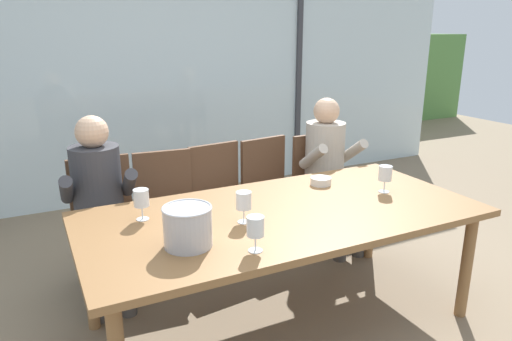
{
  "coord_description": "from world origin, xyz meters",
  "views": [
    {
      "loc": [
        -1.27,
        -2.2,
        1.74
      ],
      "look_at": [
        0.0,
        0.35,
        0.88
      ],
      "focal_mm": 33.04,
      "sensor_mm": 36.0,
      "label": 1
    }
  ],
  "objects_px": {
    "chair_near_curtain": "(105,212)",
    "wine_glass_by_left_taster": "(244,202)",
    "person_beige_jumper": "(330,163)",
    "wine_glass_by_right_taster": "(385,174)",
    "chair_left_of_center": "(167,204)",
    "wine_glass_center_pour": "(141,199)",
    "chair_near_window_right": "(321,179)",
    "tasting_bowl": "(321,181)",
    "ice_bucket_primary": "(188,226)",
    "wine_glass_near_bucket": "(255,228)",
    "chair_right_of_center": "(271,185)",
    "dining_table": "(283,221)",
    "chair_center": "(222,193)",
    "person_charcoal_jacket": "(99,196)"
  },
  "relations": [
    {
      "from": "chair_near_curtain",
      "to": "wine_glass_by_left_taster",
      "type": "relative_size",
      "value": 5.15
    },
    {
      "from": "person_beige_jumper",
      "to": "wine_glass_by_right_taster",
      "type": "bearing_deg",
      "value": -100.0
    },
    {
      "from": "chair_left_of_center",
      "to": "wine_glass_center_pour",
      "type": "distance_m",
      "value": 0.84
    },
    {
      "from": "chair_near_window_right",
      "to": "person_beige_jumper",
      "type": "xyz_separation_m",
      "value": [
        0.0,
        -0.11,
        0.17
      ]
    },
    {
      "from": "tasting_bowl",
      "to": "wine_glass_by_right_taster",
      "type": "xyz_separation_m",
      "value": [
        0.28,
        -0.31,
        0.09
      ]
    },
    {
      "from": "ice_bucket_primary",
      "to": "wine_glass_near_bucket",
      "type": "bearing_deg",
      "value": -36.21
    },
    {
      "from": "person_beige_jumper",
      "to": "wine_glass_by_left_taster",
      "type": "distance_m",
      "value": 1.47
    },
    {
      "from": "wine_glass_center_pour",
      "to": "ice_bucket_primary",
      "type": "bearing_deg",
      "value": -74.31
    },
    {
      "from": "chair_near_curtain",
      "to": "chair_right_of_center",
      "type": "bearing_deg",
      "value": 0.97
    },
    {
      "from": "tasting_bowl",
      "to": "dining_table",
      "type": "bearing_deg",
      "value": -146.65
    },
    {
      "from": "chair_center",
      "to": "wine_glass_center_pour",
      "type": "bearing_deg",
      "value": -143.11
    },
    {
      "from": "chair_left_of_center",
      "to": "wine_glass_near_bucket",
      "type": "xyz_separation_m",
      "value": [
        0.06,
        -1.33,
        0.32
      ]
    },
    {
      "from": "chair_right_of_center",
      "to": "chair_near_window_right",
      "type": "xyz_separation_m",
      "value": [
        0.45,
        -0.05,
        0.0
      ]
    },
    {
      "from": "chair_near_curtain",
      "to": "wine_glass_by_left_taster",
      "type": "bearing_deg",
      "value": -59.81
    },
    {
      "from": "chair_near_window_right",
      "to": "ice_bucket_primary",
      "type": "bearing_deg",
      "value": -146.82
    },
    {
      "from": "chair_near_curtain",
      "to": "wine_glass_center_pour",
      "type": "xyz_separation_m",
      "value": [
        0.1,
        -0.74,
        0.32
      ]
    },
    {
      "from": "chair_center",
      "to": "chair_near_window_right",
      "type": "xyz_separation_m",
      "value": [
        0.88,
        -0.04,
        0.0
      ]
    },
    {
      "from": "wine_glass_by_left_taster",
      "to": "wine_glass_center_pour",
      "type": "relative_size",
      "value": 1.0
    },
    {
      "from": "chair_near_window_right",
      "to": "wine_glass_by_left_taster",
      "type": "xyz_separation_m",
      "value": [
        -1.17,
        -0.98,
        0.32
      ]
    },
    {
      "from": "chair_center",
      "to": "wine_glass_by_left_taster",
      "type": "height_order",
      "value": "wine_glass_by_left_taster"
    },
    {
      "from": "dining_table",
      "to": "chair_near_window_right",
      "type": "height_order",
      "value": "chair_near_window_right"
    },
    {
      "from": "person_charcoal_jacket",
      "to": "wine_glass_near_bucket",
      "type": "distance_m",
      "value": 1.33
    },
    {
      "from": "chair_right_of_center",
      "to": "ice_bucket_primary",
      "type": "distance_m",
      "value": 1.63
    },
    {
      "from": "chair_left_of_center",
      "to": "wine_glass_by_right_taster",
      "type": "relative_size",
      "value": 5.15
    },
    {
      "from": "chair_left_of_center",
      "to": "dining_table",
      "type": "bearing_deg",
      "value": -60.34
    },
    {
      "from": "dining_table",
      "to": "tasting_bowl",
      "type": "height_order",
      "value": "tasting_bowl"
    },
    {
      "from": "chair_near_curtain",
      "to": "chair_center",
      "type": "xyz_separation_m",
      "value": [
        0.87,
        0.0,
        0.0
      ]
    },
    {
      "from": "chair_right_of_center",
      "to": "wine_glass_near_bucket",
      "type": "height_order",
      "value": "wine_glass_near_bucket"
    },
    {
      "from": "chair_center",
      "to": "person_charcoal_jacket",
      "type": "relative_size",
      "value": 0.74
    },
    {
      "from": "person_beige_jumper",
      "to": "wine_glass_near_bucket",
      "type": "height_order",
      "value": "person_beige_jumper"
    },
    {
      "from": "person_charcoal_jacket",
      "to": "chair_near_window_right",
      "type": "bearing_deg",
      "value": 7.0
    },
    {
      "from": "wine_glass_center_pour",
      "to": "chair_near_window_right",
      "type": "bearing_deg",
      "value": 22.82
    },
    {
      "from": "wine_glass_near_bucket",
      "to": "wine_glass_by_left_taster",
      "type": "bearing_deg",
      "value": 73.88
    },
    {
      "from": "ice_bucket_primary",
      "to": "wine_glass_by_right_taster",
      "type": "bearing_deg",
      "value": 7.88
    },
    {
      "from": "person_charcoal_jacket",
      "to": "wine_glass_center_pour",
      "type": "relative_size",
      "value": 6.99
    },
    {
      "from": "wine_glass_by_left_taster",
      "to": "chair_near_window_right",
      "type": "bearing_deg",
      "value": 39.94
    },
    {
      "from": "chair_left_of_center",
      "to": "chair_center",
      "type": "bearing_deg",
      "value": 9.97
    },
    {
      "from": "chair_near_curtain",
      "to": "chair_center",
      "type": "height_order",
      "value": "same"
    },
    {
      "from": "chair_left_of_center",
      "to": "chair_near_window_right",
      "type": "xyz_separation_m",
      "value": [
        1.32,
        -0.01,
        0.0
      ]
    },
    {
      "from": "dining_table",
      "to": "tasting_bowl",
      "type": "xyz_separation_m",
      "value": [
        0.47,
        0.31,
        0.09
      ]
    },
    {
      "from": "chair_left_of_center",
      "to": "person_beige_jumper",
      "type": "xyz_separation_m",
      "value": [
        1.33,
        -0.12,
        0.17
      ]
    },
    {
      "from": "chair_near_curtain",
      "to": "chair_left_of_center",
      "type": "bearing_deg",
      "value": -3.91
    },
    {
      "from": "dining_table",
      "to": "wine_glass_near_bucket",
      "type": "relative_size",
      "value": 13.18
    },
    {
      "from": "person_charcoal_jacket",
      "to": "ice_bucket_primary",
      "type": "relative_size",
      "value": 5.04
    },
    {
      "from": "ice_bucket_primary",
      "to": "chair_center",
      "type": "bearing_deg",
      "value": 60.88
    },
    {
      "from": "wine_glass_near_bucket",
      "to": "person_beige_jumper",
      "type": "bearing_deg",
      "value": 43.45
    },
    {
      "from": "chair_right_of_center",
      "to": "tasting_bowl",
      "type": "relative_size",
      "value": 6.44
    },
    {
      "from": "dining_table",
      "to": "wine_glass_by_left_taster",
      "type": "distance_m",
      "value": 0.33
    },
    {
      "from": "dining_table",
      "to": "chair_left_of_center",
      "type": "relative_size",
      "value": 2.56
    },
    {
      "from": "ice_bucket_primary",
      "to": "wine_glass_near_bucket",
      "type": "distance_m",
      "value": 0.33
    }
  ]
}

